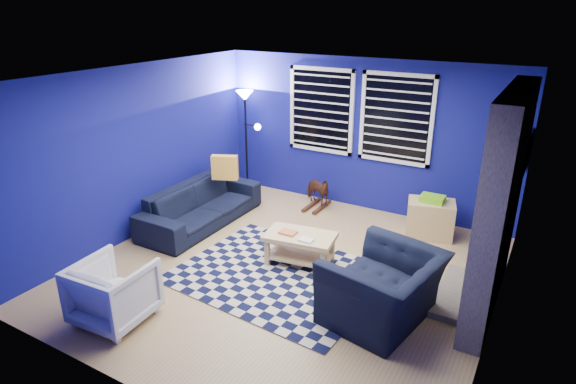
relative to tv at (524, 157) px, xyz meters
The scene contains 18 objects.
floor 3.46m from the tv, 140.73° to the right, with size 5.00×5.00×0.00m, color tan.
ceiling 3.35m from the tv, 140.73° to the right, with size 5.00×5.00×0.00m, color white.
wall_back 2.50m from the tv, 168.45° to the left, with size 5.00×5.00×0.00m, color navy.
wall_left 5.34m from the tv, 157.98° to the right, with size 5.00×5.00×0.00m, color navy.
wall_right 2.01m from the tv, 88.45° to the right, with size 5.00×5.00×0.00m, color navy.
fireplace 1.52m from the tv, 93.32° to the right, with size 0.65×2.00×2.50m.
window_left 3.24m from the tv, behind, with size 1.17×0.06×1.42m.
window_right 1.96m from the tv, 166.32° to the left, with size 1.17×0.06×1.42m.
tv is the anchor object (origin of this frame).
rug 3.56m from the tv, 138.92° to the right, with size 2.50×2.00×0.02m, color black.
sofa 4.69m from the tv, 162.15° to the right, with size 0.85×2.17×0.63m, color black.
armchair_big 2.77m from the tv, 113.28° to the right, with size 1.05×1.20×0.78m, color black.
armchair_bent 5.33m from the tv, 132.83° to the right, with size 0.75×0.78×0.71m, color gray.
rocking_horse 3.23m from the tv, behind, with size 0.60×0.27×0.51m, color #482317.
coffee_table 3.15m from the tv, 143.56° to the right, with size 0.99×0.66×0.46m.
cabinet 1.56m from the tv, behind, with size 0.76×0.60×0.65m.
floor_lamp 4.58m from the tv, behind, with size 0.50×0.31×1.85m.
throw_pillow 4.34m from the tv, 167.32° to the right, with size 0.41×0.12×0.39m, color gold.
Camera 1 is at (2.76, -4.77, 3.27)m, focal length 30.00 mm.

